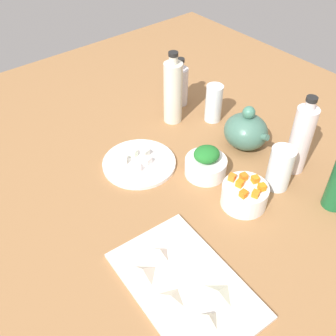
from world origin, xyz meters
The scene contains 29 objects.
tabletop centered at (0.00, 0.00, 1.50)cm, with size 190.00×190.00×3.00cm, color #95683E.
cutting_board centered at (29.53, -19.13, 3.50)cm, with size 35.52×22.42×1.00cm, color silver.
plate_tofu centered at (-11.14, -2.35, 3.60)cm, with size 22.51×22.51×1.20cm, color white.
bowl_greens centered at (4.60, 10.70, 5.65)cm, with size 12.43×12.43×5.31cm, color white.
bowl_carrots centered at (20.24, 10.40, 6.16)cm, with size 12.65×12.65×6.32cm, color white.
teapot centered at (2.79, 29.75, 8.80)cm, with size 15.86×13.51×14.76cm.
bottle_0 centered at (19.88, 32.99, 14.16)cm, with size 6.22×6.22×25.12cm.
bottle_1 centered at (-29.80, 30.01, 10.55)cm, with size 5.98×5.98×17.90cm.
bottle_2 centered at (-23.13, 21.12, 14.27)cm, with size 6.36×6.36×25.44cm.
drinking_glass_0 centered at (-14.41, 32.17, 9.66)cm, with size 5.82×5.82×13.32cm, color white.
drinking_glass_1 centered at (21.45, 23.09, 9.64)cm, with size 6.85×6.85×13.28cm, color white.
carrot_cube_0 centered at (24.12, 9.68, 10.22)cm, with size 1.80×1.80×1.80cm, color orange.
carrot_cube_1 centered at (18.84, 9.34, 10.22)cm, with size 1.80×1.80×1.80cm, color orange.
carrot_cube_2 centered at (17.70, 12.12, 10.22)cm, with size 1.80×1.80×1.80cm, color orange.
carrot_cube_3 centered at (20.37, 13.78, 10.22)cm, with size 1.80×1.80×1.80cm, color orange.
carrot_cube_4 centered at (22.15, 7.22, 10.22)cm, with size 1.80×1.80×1.80cm, color orange.
carrot_cube_5 centered at (23.53, 12.86, 10.22)cm, with size 1.80×1.80×1.80cm, color orange.
carrot_cube_6 centered at (15.88, 9.47, 10.22)cm, with size 1.80×1.80×1.80cm, color orange.
chopped_greens_mound centered at (4.60, 10.70, 10.45)cm, with size 7.75×7.11×4.28cm, color #217029.
tofu_cube_0 centered at (-13.81, -6.17, 5.30)cm, with size 2.20×2.20×2.20cm, color #EFE5CC.
tofu_cube_1 centered at (-8.20, -5.40, 5.30)cm, with size 2.20×2.20×2.20cm, color white.
tofu_cube_2 centered at (-14.48, -2.06, 5.30)cm, with size 2.20×2.20×2.20cm, color white.
tofu_cube_3 centered at (-8.95, -0.86, 5.30)cm, with size 2.20×2.20×2.20cm, color white.
tofu_cube_4 centered at (-12.45, 1.01, 5.30)cm, with size 2.20×2.20×2.20cm, color silver.
dumpling_0 centered at (36.42, -15.74, 5.09)cm, with size 5.49×5.45×2.18cm, color beige.
dumpling_1 centered at (19.67, -18.74, 5.15)cm, with size 4.10×3.62×2.30cm, color beige.
dumpling_2 centered at (21.76, -25.44, 5.44)cm, with size 5.51×4.85×2.88cm, color beige.
dumpling_3 centered at (39.41, -21.54, 5.55)cm, with size 4.13×3.57×3.09cm, color beige.
dumpling_4 centered at (30.64, -24.40, 5.02)cm, with size 4.82×4.71×2.04cm, color beige.
Camera 1 is at (65.03, -53.38, 83.64)cm, focal length 42.18 mm.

